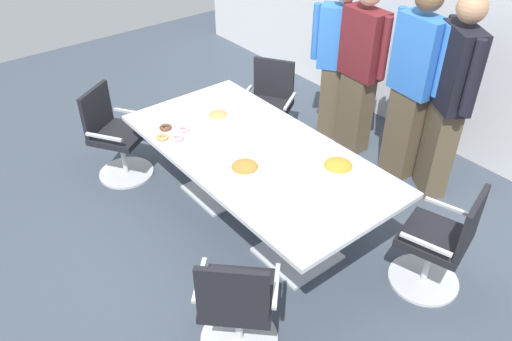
{
  "coord_description": "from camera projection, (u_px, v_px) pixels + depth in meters",
  "views": [
    {
      "loc": [
        2.71,
        -2.16,
        3.03
      ],
      "look_at": [
        0.0,
        0.0,
        0.55
      ],
      "focal_mm": 35.76,
      "sensor_mm": 36.0,
      "label": 1
    }
  ],
  "objects": [
    {
      "name": "person_standing_1",
      "position": [
        361.0,
        68.0,
        5.04
      ],
      "size": [
        0.61,
        0.25,
        1.77
      ],
      "rotation": [
        0.0,
        0.0,
        -3.2
      ],
      "color": "brown",
      "rests_on": "ground"
    },
    {
      "name": "napkin_pile",
      "position": [
        292.0,
        162.0,
        3.95
      ],
      "size": [
        0.19,
        0.19,
        0.06
      ],
      "primitive_type": "cube",
      "color": "white",
      "rests_on": "conference_table"
    },
    {
      "name": "office_chair_3",
      "position": [
        269.0,
        110.0,
        5.41
      ],
      "size": [
        0.74,
        0.74,
        0.91
      ],
      "rotation": [
        0.0,
        0.0,
        -2.59
      ],
      "color": "silver",
      "rests_on": "ground"
    },
    {
      "name": "snack_bowl_pretzels",
      "position": [
        245.0,
        169.0,
        3.83
      ],
      "size": [
        0.23,
        0.23,
        0.12
      ],
      "color": "white",
      "rests_on": "conference_table"
    },
    {
      "name": "conference_table",
      "position": [
        256.0,
        163.0,
        4.22
      ],
      "size": [
        2.4,
        1.2,
        0.75
      ],
      "color": "silver",
      "rests_on": "ground"
    },
    {
      "name": "ground_plane",
      "position": [
        256.0,
        221.0,
        4.58
      ],
      "size": [
        10.0,
        10.0,
        0.01
      ],
      "primitive_type": "cube",
      "color": "#3D4754"
    },
    {
      "name": "office_chair_0",
      "position": [
        116.0,
        139.0,
        4.94
      ],
      "size": [
        0.75,
        0.75,
        0.91
      ],
      "rotation": [
        0.0,
        0.0,
        -0.99
      ],
      "color": "silver",
      "rests_on": "ground"
    },
    {
      "name": "person_standing_0",
      "position": [
        339.0,
        61.0,
        5.27
      ],
      "size": [
        0.55,
        0.43,
        1.7
      ],
      "rotation": [
        0.0,
        0.0,
        -2.54
      ],
      "color": "brown",
      "rests_on": "ground"
    },
    {
      "name": "person_standing_3",
      "position": [
        450.0,
        97.0,
        4.38
      ],
      "size": [
        0.55,
        0.43,
        1.88
      ],
      "rotation": [
        0.0,
        0.0,
        -3.72
      ],
      "color": "brown",
      "rests_on": "ground"
    },
    {
      "name": "snack_bowl_chips_orange",
      "position": [
        338.0,
        168.0,
        3.85
      ],
      "size": [
        0.25,
        0.25,
        0.11
      ],
      "color": "white",
      "rests_on": "conference_table"
    },
    {
      "name": "back_wall",
      "position": [
        448.0,
        11.0,
        4.98
      ],
      "size": [
        8.0,
        0.1,
        2.8
      ],
      "primitive_type": "cube",
      "color": "white",
      "rests_on": "ground"
    },
    {
      "name": "donut_platter",
      "position": [
        172.0,
        133.0,
        4.32
      ],
      "size": [
        0.31,
        0.31,
        0.04
      ],
      "color": "white",
      "rests_on": "conference_table"
    },
    {
      "name": "snack_bowl_cookies",
      "position": [
        218.0,
        117.0,
        4.5
      ],
      "size": [
        0.19,
        0.19,
        0.1
      ],
      "color": "white",
      "rests_on": "conference_table"
    },
    {
      "name": "office_chair_2",
      "position": [
        440.0,
        246.0,
        3.74
      ],
      "size": [
        0.67,
        0.67,
        0.91
      ],
      "rotation": [
        0.0,
        0.0,
        -4.44
      ],
      "color": "silver",
      "rests_on": "ground"
    },
    {
      "name": "office_chair_1",
      "position": [
        237.0,
        307.0,
        3.28
      ],
      "size": [
        0.76,
        0.76,
        0.91
      ],
      "rotation": [
        0.0,
        0.0,
        0.79
      ],
      "color": "silver",
      "rests_on": "ground"
    },
    {
      "name": "person_standing_2",
      "position": [
        413.0,
        82.0,
        4.63
      ],
      "size": [
        0.62,
        0.27,
        1.87
      ],
      "rotation": [
        0.0,
        0.0,
        -3.25
      ],
      "color": "brown",
      "rests_on": "ground"
    }
  ]
}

